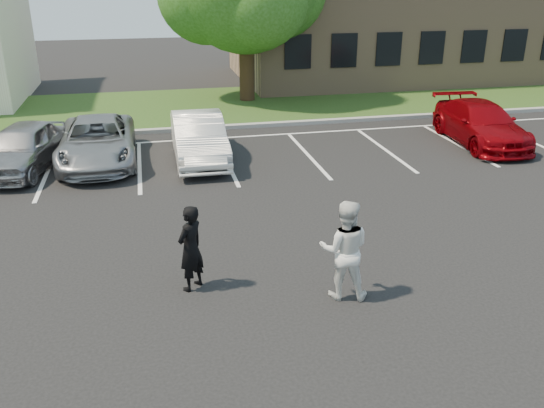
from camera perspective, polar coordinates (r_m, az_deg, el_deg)
The scene contains 11 objects.
ground_plane at distance 11.85m, azimuth 1.06°, elevation -7.40°, with size 90.00×90.00×0.00m, color black.
curb at distance 22.88m, azimuth -6.03°, elevation 7.53°, with size 40.00×0.30×0.15m, color gray.
grass_strip at distance 26.76m, azimuth -7.07°, elevation 9.58°, with size 44.00×8.00×0.08m, color #204613.
stall_lines at distance 20.21m, azimuth -1.01°, elevation 5.45°, with size 34.00×5.36×0.01m.
office_building at distance 36.01m, azimuth 15.52°, elevation 18.86°, with size 22.40×10.40×8.30m.
man_black_suit at distance 11.23m, azimuth -8.08°, elevation -4.36°, with size 0.64×0.42×1.75m, color black.
man_white_shirt at distance 10.90m, azimuth 7.19°, elevation -4.52°, with size 0.96×0.75×1.97m, color silver.
car_silver_west at distance 19.46m, azimuth -23.45°, elevation 5.16°, with size 1.74×4.33×1.47m, color #9D9DA1.
car_silver_minivan at distance 19.44m, azimuth -16.92°, elevation 5.95°, with size 2.36×5.13×1.42m, color #96989C.
car_white_sedan at distance 18.99m, azimuth -7.26°, elevation 6.52°, with size 1.60×4.59×1.51m, color silver.
car_red_compact at distance 22.06m, azimuth 19.97°, elevation 7.49°, with size 2.02×4.98×1.44m, color #830309.
Camera 1 is at (-2.44, -10.00, 5.88)m, focal length 38.00 mm.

